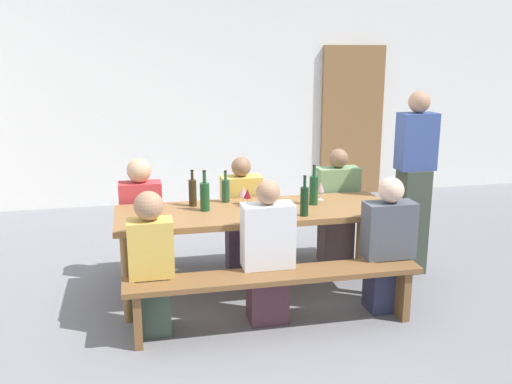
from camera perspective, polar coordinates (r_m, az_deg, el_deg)
The scene contains 22 objects.
ground_plane at distance 5.08m, azimuth 0.00°, elevation -9.89°, with size 24.00×24.00×0.00m, color slate.
back_wall at distance 7.87m, azimuth -5.15°, elevation 10.71°, with size 14.00×0.20×3.20m, color white.
wooden_door at distance 8.31m, azimuth 9.53°, elevation 6.94°, with size 0.90×0.06×2.10m, color olive.
tasting_table at distance 4.84m, azimuth 0.00°, elevation -2.58°, with size 2.33×0.78×0.75m.
bench_near at distance 4.32m, azimuth 1.96°, elevation -9.16°, with size 2.23×0.30×0.45m.
bench_far at distance 5.58m, azimuth -1.50°, elevation -3.67°, with size 2.23×0.30×0.45m.
wine_bottle_0 at distance 5.03m, azimuth -3.04°, elevation 0.18°, with size 0.07×0.07×0.28m.
wine_bottle_1 at distance 4.96m, azimuth 5.76°, elevation 0.25°, with size 0.08×0.08×0.35m.
wine_bottle_2 at distance 4.92m, azimuth -6.32°, elevation -0.01°, with size 0.07×0.07×0.32m.
wine_bottle_3 at distance 4.77m, azimuth -5.12°, elevation -0.38°, with size 0.08×0.08×0.34m.
wine_bottle_4 at distance 4.62m, azimuth 4.83°, elevation -0.85°, with size 0.07×0.07×0.33m.
wine_glass_0 at distance 4.95m, azimuth -1.30°, elevation -0.01°, with size 0.08×0.08×0.15m.
wine_glass_1 at distance 4.50m, azimuth 1.31°, elevation -1.53°, with size 0.08×0.08×0.15m.
wine_glass_2 at distance 4.87m, azimuth -0.86°, elevation -0.24°, with size 0.07×0.07×0.16m.
wine_glass_3 at distance 5.11m, azimuth 6.43°, elevation 0.43°, with size 0.07×0.07×0.16m.
seated_guest_near_0 at distance 4.28m, azimuth -10.36°, elevation -7.19°, with size 0.33×0.24×1.09m.
seated_guest_near_1 at distance 4.39m, azimuth 1.17°, elevation -6.45°, with size 0.39×0.24×1.12m.
seated_guest_near_2 at distance 4.70m, azimuth 12.97°, elevation -5.49°, with size 0.40×0.24×1.10m.
seated_guest_far_0 at distance 5.29m, azimuth -11.30°, elevation -2.91°, with size 0.38×0.24×1.12m.
seated_guest_far_1 at distance 5.39m, azimuth -1.46°, elevation -2.60°, with size 0.37×0.24×1.10m.
seated_guest_far_2 at distance 5.63m, azimuth 8.02°, elevation -1.81°, with size 0.41×0.24×1.14m.
standing_host at distance 5.47m, azimuth 15.39°, elevation 0.56°, with size 0.34×0.24×1.70m.
Camera 1 is at (-0.98, -4.53, 2.07)m, focal length 40.23 mm.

